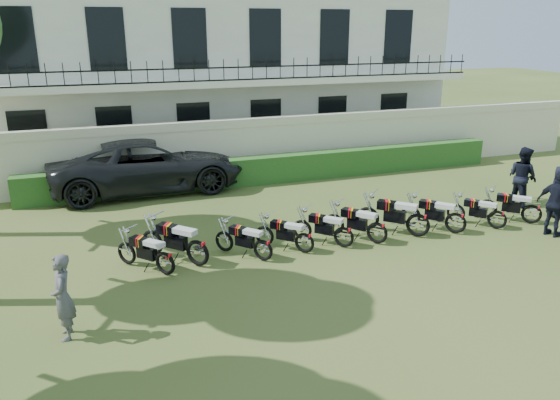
{
  "coord_description": "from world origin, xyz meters",
  "views": [
    {
      "loc": [
        -5.45,
        -11.34,
        5.61
      ],
      "look_at": [
        -0.86,
        1.61,
        1.18
      ],
      "focal_mm": 35.0,
      "sensor_mm": 36.0,
      "label": 1
    }
  ],
  "objects": [
    {
      "name": "officer_5",
      "position": [
        7.78,
        2.2,
        0.84
      ],
      "size": [
        0.55,
        1.03,
        1.68
      ],
      "primitive_type": "imported",
      "rotation": [
        0.0,
        0.0,
        1.71
      ],
      "color": "black",
      "rests_on": "ground"
    },
    {
      "name": "hedge",
      "position": [
        1.0,
        7.2,
        0.5
      ],
      "size": [
        18.0,
        0.6,
        1.0
      ],
      "primitive_type": "cube",
      "color": "#1C4A1A",
      "rests_on": "ground"
    },
    {
      "name": "officer_2",
      "position": [
        6.42,
        -0.52,
        0.93
      ],
      "size": [
        0.76,
        1.17,
        1.85
      ],
      "primitive_type": "imported",
      "rotation": [
        0.0,
        0.0,
        1.88
      ],
      "color": "black",
      "rests_on": "ground"
    },
    {
      "name": "building",
      "position": [
        0.0,
        13.96,
        3.71
      ],
      "size": [
        20.4,
        9.6,
        7.4
      ],
      "color": "white",
      "rests_on": "ground"
    },
    {
      "name": "motorcycle_0",
      "position": [
        -4.08,
        0.52,
        0.45
      ],
      "size": [
        1.23,
        1.4,
        0.97
      ],
      "rotation": [
        0.0,
        0.0,
        0.71
      ],
      "color": "black",
      "rests_on": "ground"
    },
    {
      "name": "motorcycle_9",
      "position": [
        6.55,
        0.41,
        0.45
      ],
      "size": [
        1.34,
        1.32,
        0.98
      ],
      "rotation": [
        0.0,
        0.0,
        0.79
      ],
      "color": "black",
      "rests_on": "ground"
    },
    {
      "name": "officer_3",
      "position": [
        7.75,
        0.66,
        0.8
      ],
      "size": [
        0.67,
        0.88,
        1.6
      ],
      "primitive_type": "imported",
      "rotation": [
        0.0,
        0.0,
        1.35
      ],
      "color": "black",
      "rests_on": "ground"
    },
    {
      "name": "motorcycle_6",
      "position": [
        2.82,
        0.62,
        0.52
      ],
      "size": [
        1.57,
        1.5,
        1.13
      ],
      "rotation": [
        0.0,
        0.0,
        0.81
      ],
      "color": "black",
      "rests_on": "ground"
    },
    {
      "name": "motorcycle_5",
      "position": [
        1.52,
        0.56,
        0.47
      ],
      "size": [
        1.23,
        1.51,
        1.01
      ],
      "rotation": [
        0.0,
        0.0,
        0.67
      ],
      "color": "black",
      "rests_on": "ground"
    },
    {
      "name": "motorcycle_2",
      "position": [
        -1.69,
        0.53,
        0.43
      ],
      "size": [
        1.18,
        1.35,
        0.93
      ],
      "rotation": [
        0.0,
        0.0,
        0.71
      ],
      "color": "black",
      "rests_on": "ground"
    },
    {
      "name": "motorcycle_8",
      "position": [
        5.3,
        0.4,
        0.43
      ],
      "size": [
        1.15,
        1.36,
        0.93
      ],
      "rotation": [
        0.0,
        0.0,
        0.69
      ],
      "color": "black",
      "rests_on": "ground"
    },
    {
      "name": "motorcycle_4",
      "position": [
        0.57,
        0.63,
        0.44
      ],
      "size": [
        1.27,
        1.33,
        0.96
      ],
      "rotation": [
        0.0,
        0.0,
        0.76
      ],
      "color": "black",
      "rests_on": "ground"
    },
    {
      "name": "suv",
      "position": [
        -3.61,
        7.72,
        0.92
      ],
      "size": [
        6.75,
        3.28,
        1.85
      ],
      "primitive_type": "imported",
      "rotation": [
        0.0,
        0.0,
        1.6
      ],
      "color": "black",
      "rests_on": "ground"
    },
    {
      "name": "inspector",
      "position": [
        -6.22,
        -1.53,
        0.83
      ],
      "size": [
        0.4,
        0.61,
        1.67
      ],
      "primitive_type": "imported",
      "rotation": [
        0.0,
        0.0,
        -1.58
      ],
      "color": "#55555A",
      "rests_on": "ground"
    },
    {
      "name": "motorcycle_3",
      "position": [
        -0.54,
        0.64,
        0.42
      ],
      "size": [
        1.24,
        1.25,
        0.92
      ],
      "rotation": [
        0.0,
        0.0,
        0.78
      ],
      "color": "black",
      "rests_on": "ground"
    },
    {
      "name": "ground",
      "position": [
        0.0,
        0.0,
        0.0
      ],
      "size": [
        100.0,
        100.0,
        0.0
      ],
      "primitive_type": "plane",
      "color": "#35491D",
      "rests_on": "ground"
    },
    {
      "name": "motorcycle_7",
      "position": [
        3.96,
        0.49,
        0.47
      ],
      "size": [
        1.32,
        1.46,
        1.02
      ],
      "rotation": [
        0.0,
        0.0,
        0.73
      ],
      "color": "black",
      "rests_on": "ground"
    },
    {
      "name": "motorcycle_1",
      "position": [
        -3.27,
        0.76,
        0.52
      ],
      "size": [
        1.46,
        1.59,
        1.12
      ],
      "rotation": [
        0.0,
        0.0,
        0.74
      ],
      "color": "black",
      "rests_on": "ground"
    },
    {
      "name": "officer_4",
      "position": [
        7.52,
        1.96,
        0.96
      ],
      "size": [
        0.85,
        1.03,
        1.93
      ],
      "primitive_type": "imported",
      "rotation": [
        0.0,
        0.0,
        1.71
      ],
      "color": "black",
      "rests_on": "ground"
    },
    {
      "name": "perimeter_wall",
      "position": [
        0.0,
        8.0,
        1.17
      ],
      "size": [
        30.0,
        0.35,
        2.3
      ],
      "color": "beige",
      "rests_on": "ground"
    }
  ]
}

